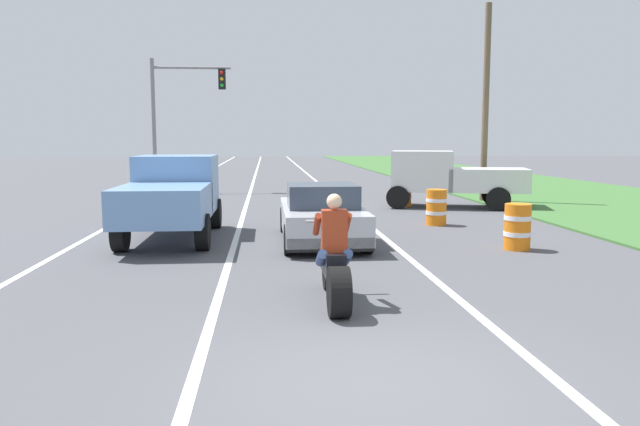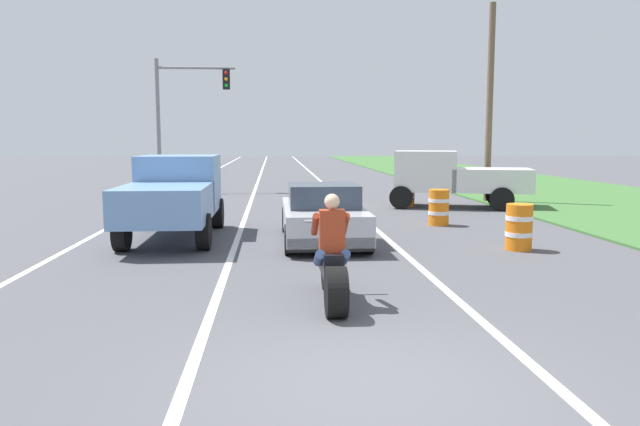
{
  "view_description": "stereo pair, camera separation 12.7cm",
  "coord_description": "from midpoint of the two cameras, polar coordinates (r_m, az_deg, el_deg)",
  "views": [
    {
      "loc": [
        -1.05,
        -5.62,
        2.38
      ],
      "look_at": [
        -0.05,
        5.71,
        1.0
      ],
      "focal_mm": 34.04,
      "sensor_mm": 36.0,
      "label": 1
    },
    {
      "loc": [
        -0.92,
        -5.63,
        2.38
      ],
      "look_at": [
        -0.05,
        5.71,
        1.0
      ],
      "focal_mm": 34.04,
      "sensor_mm": 36.0,
      "label": 2
    }
  ],
  "objects": [
    {
      "name": "utility_pole_roadside",
      "position": [
        24.01,
        15.16,
        9.84
      ],
      "size": [
        0.24,
        0.24,
        7.41
      ],
      "primitive_type": "cylinder",
      "color": "brown",
      "rests_on": "ground"
    },
    {
      "name": "construction_barrel_nearest",
      "position": [
        13.8,
        17.82,
        -1.23
      ],
      "size": [
        0.58,
        0.58,
        1.0
      ],
      "color": "orange",
      "rests_on": "ground"
    },
    {
      "name": "motorcycle_with_rider",
      "position": [
        8.73,
        0.91,
        -4.9
      ],
      "size": [
        0.7,
        2.21,
        1.62
      ],
      "color": "black",
      "rests_on": "ground"
    },
    {
      "name": "pickup_truck_left_lane_light_blue",
      "position": [
        14.95,
        -13.96,
        1.83
      ],
      "size": [
        2.02,
        4.8,
        1.98
      ],
      "color": "#6B93C6",
      "rests_on": "ground"
    },
    {
      "name": "construction_barrel_mid",
      "position": [
        17.23,
        10.68,
        0.55
      ],
      "size": [
        0.58,
        0.58,
        1.0
      ],
      "color": "orange",
      "rests_on": "ground"
    },
    {
      "name": "ground_plane",
      "position": [
        6.19,
        4.7,
        -15.73
      ],
      "size": [
        160.0,
        160.0,
        0.0
      ],
      "primitive_type": "plane",
      "color": "#4C4C51"
    },
    {
      "name": "traffic_light_mast_near",
      "position": [
        28.65,
        -13.45,
        9.83
      ],
      "size": [
        3.59,
        0.34,
        6.0
      ],
      "color": "gray",
      "rests_on": "ground"
    },
    {
      "name": "grass_verge_right",
      "position": [
        28.79,
        21.61,
        1.75
      ],
      "size": [
        10.0,
        120.0,
        0.06
      ],
      "primitive_type": "cube",
      "color": "#3D6B33",
      "rests_on": "ground"
    },
    {
      "name": "lane_stripe_left_solid",
      "position": [
        26.11,
        -14.77,
        1.47
      ],
      "size": [
        0.14,
        120.0,
        0.01
      ],
      "primitive_type": "cube",
      "color": "white",
      "rests_on": "ground"
    },
    {
      "name": "pickup_truck_right_shoulder_white",
      "position": [
        21.88,
        11.85,
        3.44
      ],
      "size": [
        5.14,
        3.14,
        1.98
      ],
      "color": "silver",
      "rests_on": "ground"
    },
    {
      "name": "lane_stripe_centre_dashed",
      "position": [
        25.75,
        -6.84,
        1.58
      ],
      "size": [
        0.14,
        120.0,
        0.01
      ],
      "primitive_type": "cube",
      "color": "white",
      "rests_on": "ground"
    },
    {
      "name": "construction_barrel_far",
      "position": [
        21.93,
        7.68,
        1.95
      ],
      "size": [
        0.58,
        0.58,
        1.0
      ],
      "color": "orange",
      "rests_on": "ground"
    },
    {
      "name": "sports_car_silver",
      "position": [
        14.09,
        -0.11,
        -0.22
      ],
      "size": [
        1.84,
        4.3,
        1.37
      ],
      "color": "#B7B7BC",
      "rests_on": "ground"
    },
    {
      "name": "lane_stripe_right_solid",
      "position": [
        25.89,
        1.15,
        1.65
      ],
      "size": [
        0.14,
        120.0,
        0.01
      ],
      "primitive_type": "cube",
      "color": "white",
      "rests_on": "ground"
    }
  ]
}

